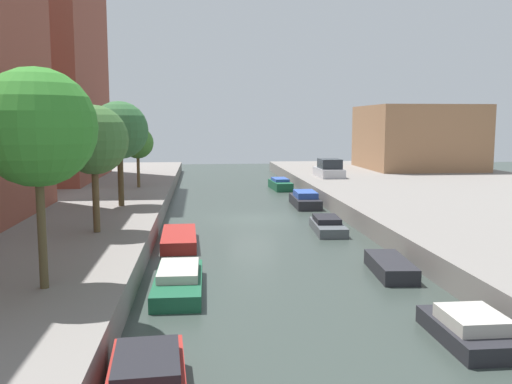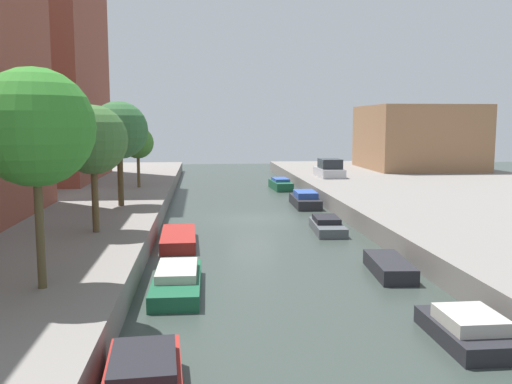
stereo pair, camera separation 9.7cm
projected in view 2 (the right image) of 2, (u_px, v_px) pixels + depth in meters
The scene contains 17 objects.
ground_plane at pixel (252, 219), 31.20m from camera, with size 84.00×84.00×0.00m, color #333D38.
quay_right at pixel (505, 207), 32.60m from camera, with size 20.00×64.00×1.00m, color gray.
apartment_tower_far at pixel (27, 45), 42.14m from camera, with size 10.00×13.63×20.65m, color brown.
low_block_right at pixel (418, 137), 53.25m from camera, with size 10.00×10.43×6.04m, color #9E704C.
street_tree_0 at pixel (35, 128), 14.42m from camera, with size 3.13×3.13×5.90m.
street_tree_1 at pixel (93, 140), 22.14m from camera, with size 2.80×2.80×5.16m.
street_tree_2 at pixel (119, 131), 29.20m from camera, with size 3.06×3.06×5.58m.
street_tree_3 at pixel (138, 143), 37.74m from camera, with size 2.16×2.16×4.15m.
parked_car at pixel (329, 169), 45.30m from camera, with size 1.86×4.05×1.49m.
moored_boat_left_0 at pixel (143, 384), 10.69m from camera, with size 1.71×3.63×0.97m.
moored_boat_left_1 at pixel (177, 281), 17.97m from camera, with size 1.56×4.38×0.77m.
moored_boat_left_2 at pixel (178, 239), 24.80m from camera, with size 1.61×4.43×0.53m.
moored_boat_right_0 at pixel (468, 329), 13.75m from camera, with size 1.58×3.04×0.80m.
moored_boat_right_1 at pixel (389, 267), 19.93m from camera, with size 1.46×3.32×0.55m.
moored_boat_right_2 at pixel (327, 226), 27.68m from camera, with size 1.60×3.74×0.73m.
moored_boat_right_3 at pixel (305, 200), 36.05m from camera, with size 1.63×4.40×1.01m.
moored_boat_right_4 at pixel (281, 184), 45.17m from camera, with size 1.55×4.08×0.91m.
Camera 2 is at (-2.82, -30.63, 5.46)m, focal length 38.74 mm.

